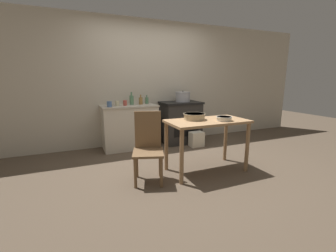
{
  "coord_description": "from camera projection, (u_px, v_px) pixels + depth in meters",
  "views": [
    {
      "loc": [
        -1.5,
        -3.03,
        1.38
      ],
      "look_at": [
        0.0,
        0.5,
        0.56
      ],
      "focal_mm": 24.0,
      "sensor_mm": 36.0,
      "label": 1
    }
  ],
  "objects": [
    {
      "name": "ground_plane",
      "position": [
        180.0,
        166.0,
        3.59
      ],
      "size": [
        14.0,
        14.0,
        0.0
      ],
      "primitive_type": "plane",
      "color": "brown"
    },
    {
      "name": "wall_back",
      "position": [
        148.0,
        83.0,
        4.75
      ],
      "size": [
        8.0,
        0.07,
        2.55
      ],
      "color": "beige",
      "rests_on": "ground_plane"
    },
    {
      "name": "counter_cabinet",
      "position": [
        130.0,
        127.0,
        4.47
      ],
      "size": [
        1.08,
        0.55,
        0.86
      ],
      "color": "beige",
      "rests_on": "ground_plane"
    },
    {
      "name": "stove",
      "position": [
        180.0,
        122.0,
        4.87
      ],
      "size": [
        0.83,
        0.6,
        0.89
      ],
      "color": "#2D2B28",
      "rests_on": "ground_plane"
    },
    {
      "name": "work_table",
      "position": [
        207.0,
        128.0,
        3.3
      ],
      "size": [
        1.18,
        0.61,
        0.78
      ],
      "color": "#A87F56",
      "rests_on": "ground_plane"
    },
    {
      "name": "chair",
      "position": [
        148.0,
        146.0,
        3.03
      ],
      "size": [
        0.51,
        0.51,
        0.94
      ],
      "rotation": [
        0.0,
        0.0,
        -0.32
      ],
      "color": "brown",
      "rests_on": "ground_plane"
    },
    {
      "name": "flour_sack",
      "position": [
        196.0,
        139.0,
        4.61
      ],
      "size": [
        0.28,
        0.2,
        0.3
      ],
      "primitive_type": "cube",
      "color": "beige",
      "rests_on": "ground_plane"
    },
    {
      "name": "stock_pot",
      "position": [
        183.0,
        97.0,
        4.77
      ],
      "size": [
        0.32,
        0.32,
        0.23
      ],
      "color": "#A8A8AD",
      "rests_on": "stove"
    },
    {
      "name": "mixing_bowl_large",
      "position": [
        194.0,
        116.0,
        3.31
      ],
      "size": [
        0.32,
        0.32,
        0.09
      ],
      "color": "tan",
      "rests_on": "work_table"
    },
    {
      "name": "mixing_bowl_small",
      "position": [
        224.0,
        118.0,
        3.23
      ],
      "size": [
        0.22,
        0.22,
        0.06
      ],
      "color": "silver",
      "rests_on": "work_table"
    },
    {
      "name": "bottle_far_left",
      "position": [
        132.0,
        100.0,
        4.45
      ],
      "size": [
        0.08,
        0.08,
        0.25
      ],
      "color": "#517F5B",
      "rests_on": "counter_cabinet"
    },
    {
      "name": "bottle_left",
      "position": [
        141.0,
        101.0,
        4.48
      ],
      "size": [
        0.08,
        0.08,
        0.2
      ],
      "color": "olive",
      "rests_on": "counter_cabinet"
    },
    {
      "name": "bottle_mid_left",
      "position": [
        147.0,
        100.0,
        4.62
      ],
      "size": [
        0.07,
        0.07,
        0.18
      ],
      "color": "#517F5B",
      "rests_on": "counter_cabinet"
    },
    {
      "name": "cup_center_left",
      "position": [
        117.0,
        103.0,
        4.24
      ],
      "size": [
        0.08,
        0.08,
        0.1
      ],
      "primitive_type": "cylinder",
      "color": "beige",
      "rests_on": "counter_cabinet"
    },
    {
      "name": "cup_center",
      "position": [
        125.0,
        103.0,
        4.31
      ],
      "size": [
        0.07,
        0.07,
        0.1
      ],
      "primitive_type": "cylinder",
      "color": "#B74C42",
      "rests_on": "counter_cabinet"
    },
    {
      "name": "cup_center_right",
      "position": [
        109.0,
        104.0,
        4.11
      ],
      "size": [
        0.09,
        0.09,
        0.1
      ],
      "primitive_type": "cylinder",
      "color": "#4C6B99",
      "rests_on": "counter_cabinet"
    }
  ]
}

